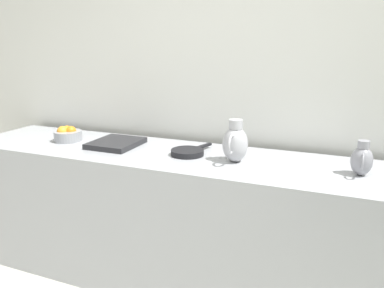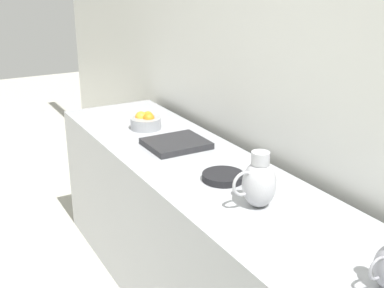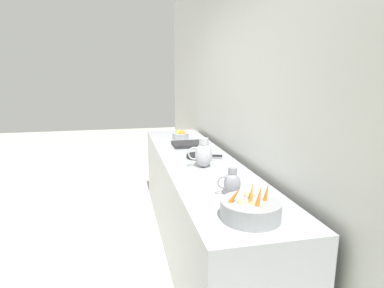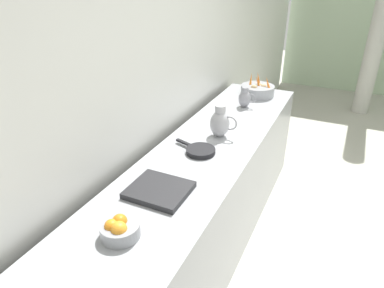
% 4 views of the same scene
% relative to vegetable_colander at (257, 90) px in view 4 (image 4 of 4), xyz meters
% --- Properties ---
extents(tile_wall_left, '(0.10, 8.32, 3.00)m').
position_rel_vegetable_colander_xyz_m(tile_wall_left, '(-0.47, -0.84, 0.54)').
color(tile_wall_left, silver).
rests_on(tile_wall_left, ground_plane).
extents(prep_counter, '(0.68, 3.23, 0.91)m').
position_rel_vegetable_colander_xyz_m(prep_counter, '(-0.02, -1.34, -0.51)').
color(prep_counter, '#9EA0A5').
rests_on(prep_counter, ground_plane).
extents(vegetable_colander, '(0.34, 0.34, 0.22)m').
position_rel_vegetable_colander_xyz_m(vegetable_colander, '(0.00, 0.00, 0.00)').
color(vegetable_colander, gray).
rests_on(vegetable_colander, prep_counter).
extents(orange_bowl, '(0.20, 0.20, 0.11)m').
position_rel_vegetable_colander_xyz_m(orange_bowl, '(-0.03, -2.30, -0.01)').
color(orange_bowl, gray).
rests_on(orange_bowl, prep_counter).
extents(metal_pitcher_tall, '(0.21, 0.15, 0.25)m').
position_rel_vegetable_colander_xyz_m(metal_pitcher_tall, '(-0.00, -1.05, 0.06)').
color(metal_pitcher_tall, '#A3A3A8').
rests_on(metal_pitcher_tall, prep_counter).
extents(metal_pitcher_short, '(0.16, 0.11, 0.19)m').
position_rel_vegetable_colander_xyz_m(metal_pitcher_short, '(-0.02, -0.37, 0.03)').
color(metal_pitcher_short, gray).
rests_on(metal_pitcher_short, prep_counter).
extents(counter_sink_basin, '(0.34, 0.30, 0.04)m').
position_rel_vegetable_colander_xyz_m(counter_sink_basin, '(-0.04, -1.90, -0.04)').
color(counter_sink_basin, '#232326').
rests_on(counter_sink_basin, prep_counter).
extents(skillet_on_counter, '(0.33, 0.21, 0.03)m').
position_rel_vegetable_colander_xyz_m(skillet_on_counter, '(-0.03, -1.36, -0.04)').
color(skillet_on_counter, black).
rests_on(skillet_on_counter, prep_counter).
extents(support_column, '(0.25, 0.25, 3.00)m').
position_rel_vegetable_colander_xyz_m(support_column, '(1.06, 2.52, 0.54)').
color(support_column, '#B2AFA8').
rests_on(support_column, ground_plane).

